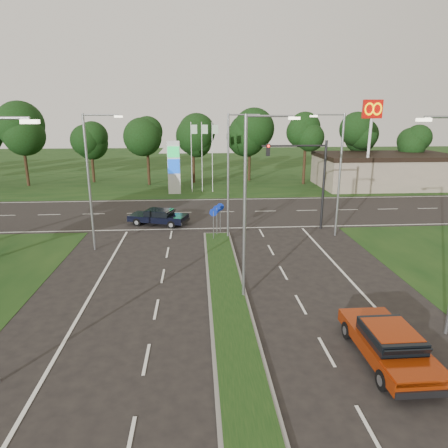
{
  "coord_description": "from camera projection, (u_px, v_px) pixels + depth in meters",
  "views": [
    {
      "loc": [
        -1.46,
        -12.39,
        9.07
      ],
      "look_at": [
        0.23,
        12.0,
        2.2
      ],
      "focal_mm": 32.0,
      "sensor_mm": 36.0,
      "label": 1
    }
  ],
  "objects": [
    {
      "name": "streetlight_left_far",
      "position": [
        91.0,
        176.0,
        25.97
      ],
      "size": [
        2.53,
        0.22,
        9.0
      ],
      "color": "gray",
      "rests_on": "ground"
    },
    {
      "name": "cross_road",
      "position": [
        213.0,
        212.0,
        37.5
      ],
      "size": [
        160.0,
        12.0,
        0.02
      ],
      "primitive_type": "cube",
      "color": "black",
      "rests_on": "ground"
    },
    {
      "name": "median_signs",
      "position": [
        217.0,
        214.0,
        29.74
      ],
      "size": [
        1.16,
        1.76,
        2.38
      ],
      "color": "gray",
      "rests_on": "ground"
    },
    {
      "name": "streetlight_right_far",
      "position": [
        338.0,
        169.0,
        29.03
      ],
      "size": [
        2.53,
        0.22,
        9.0
      ],
      "rotation": [
        0.0,
        0.0,
        3.14
      ],
      "color": "gray",
      "rests_on": "ground"
    },
    {
      "name": "mcdonalds_sign",
      "position": [
        371.0,
        122.0,
        44.2
      ],
      "size": [
        2.2,
        0.47,
        10.4
      ],
      "color": "silver",
      "rests_on": "ground"
    },
    {
      "name": "ground",
      "position": [
        241.0,
        372.0,
        14.45
      ],
      "size": [
        160.0,
        160.0,
        0.0
      ],
      "primitive_type": "plane",
      "color": "black",
      "rests_on": "ground"
    },
    {
      "name": "verge_far",
      "position": [
        205.0,
        168.0,
        67.28
      ],
      "size": [
        160.0,
        50.0,
        0.02
      ],
      "primitive_type": "cube",
      "color": "black",
      "rests_on": "ground"
    },
    {
      "name": "traffic_signal",
      "position": [
        308.0,
        171.0,
        30.96
      ],
      "size": [
        5.1,
        0.42,
        7.0
      ],
      "color": "black",
      "rests_on": "ground"
    },
    {
      "name": "gas_pylon",
      "position": [
        176.0,
        166.0,
        45.08
      ],
      "size": [
        5.8,
        1.26,
        8.0
      ],
      "color": "silver",
      "rests_on": "ground"
    },
    {
      "name": "streetlight_median_far",
      "position": [
        231.0,
        170.0,
        28.51
      ],
      "size": [
        2.53,
        0.22,
        9.0
      ],
      "color": "gray",
      "rests_on": "ground"
    },
    {
      "name": "median_kerb",
      "position": [
        231.0,
        316.0,
        18.28
      ],
      "size": [
        2.0,
        26.0,
        0.12
      ],
      "primitive_type": "cube",
      "color": "slate",
      "rests_on": "ground"
    },
    {
      "name": "commercial_building",
      "position": [
        384.0,
        171.0,
        49.95
      ],
      "size": [
        16.0,
        9.0,
        4.0
      ],
      "primitive_type": "cube",
      "color": "gray",
      "rests_on": "ground"
    },
    {
      "name": "streetlight_median_near",
      "position": [
        249.0,
        199.0,
        18.91
      ],
      "size": [
        2.53,
        0.22,
        9.0
      ],
      "color": "gray",
      "rests_on": "ground"
    },
    {
      "name": "navy_sedan",
      "position": [
        159.0,
        217.0,
        33.15
      ],
      "size": [
        5.1,
        3.36,
        1.3
      ],
      "rotation": [
        0.0,
        0.0,
        1.24
      ],
      "color": "black",
      "rests_on": "ground"
    },
    {
      "name": "treeline_far",
      "position": [
        208.0,
        130.0,
        50.97
      ],
      "size": [
        6.0,
        6.0,
        9.9
      ],
      "color": "black",
      "rests_on": "ground"
    },
    {
      "name": "red_sedan",
      "position": [
        389.0,
        343.0,
        14.92
      ],
      "size": [
        2.15,
        5.03,
        1.38
      ],
      "rotation": [
        0.0,
        0.0,
        0.01
      ],
      "color": "maroon",
      "rests_on": "ground"
    }
  ]
}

